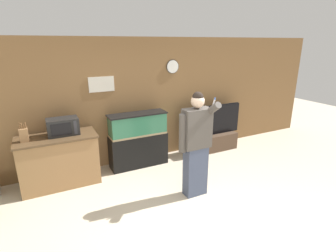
# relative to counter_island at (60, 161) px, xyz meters

# --- Properties ---
(ground_plane) EXTENTS (18.00, 18.00, 0.00)m
(ground_plane) POSITION_rel_counter_island_xyz_m (1.56, -2.18, -0.47)
(ground_plane) COLOR beige
(wall_back_paneled) EXTENTS (10.00, 0.08, 2.60)m
(wall_back_paneled) POSITION_rel_counter_island_xyz_m (1.56, 0.42, 0.84)
(wall_back_paneled) COLOR brown
(wall_back_paneled) RESTS_ON ground_plane
(counter_island) EXTENTS (1.35, 0.64, 0.93)m
(counter_island) POSITION_rel_counter_island_xyz_m (0.00, 0.00, 0.00)
(counter_island) COLOR olive
(counter_island) RESTS_ON ground_plane
(microwave) EXTENTS (0.53, 0.33, 0.30)m
(microwave) POSITION_rel_counter_island_xyz_m (0.13, 0.04, 0.61)
(microwave) COLOR black
(microwave) RESTS_ON counter_island
(knife_block) EXTENTS (0.13, 0.10, 0.33)m
(knife_block) POSITION_rel_counter_island_xyz_m (-0.48, -0.03, 0.58)
(knife_block) COLOR olive
(knife_block) RESTS_ON counter_island
(aquarium_on_stand) EXTENTS (1.19, 0.38, 1.14)m
(aquarium_on_stand) POSITION_rel_counter_island_xyz_m (1.54, 0.08, 0.11)
(aquarium_on_stand) COLOR black
(aquarium_on_stand) RESTS_ON ground_plane
(tv_on_stand) EXTENTS (1.60, 0.40, 1.11)m
(tv_on_stand) POSITION_rel_counter_island_xyz_m (3.35, 0.06, -0.14)
(tv_on_stand) COLOR #4C3828
(tv_on_stand) RESTS_ON ground_plane
(person_standing) EXTENTS (0.56, 0.42, 1.77)m
(person_standing) POSITION_rel_counter_island_xyz_m (1.99, -1.38, 0.46)
(person_standing) COLOR #424C66
(person_standing) RESTS_ON ground_plane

